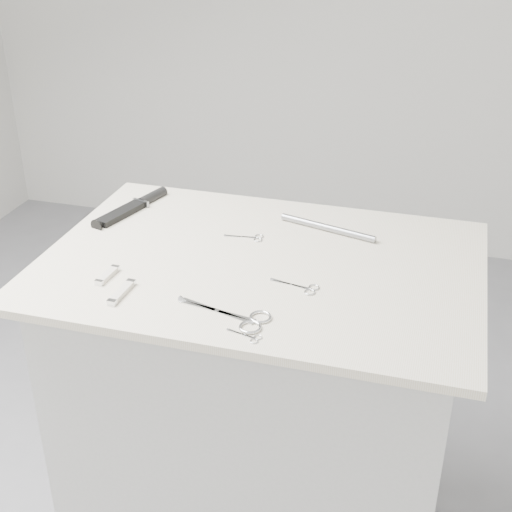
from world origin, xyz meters
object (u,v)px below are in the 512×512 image
(pocket_knife_a, at_px, (122,292))
(pocket_knife_b, at_px, (108,275))
(large_shears, at_px, (241,318))
(embroidery_scissors_a, at_px, (302,287))
(sheathed_knife, at_px, (136,205))
(plinth, at_px, (260,419))
(embroidery_scissors_b, at_px, (250,237))
(metal_rail, at_px, (327,228))
(tiny_scissors, at_px, (248,337))

(pocket_knife_a, bearing_deg, pocket_knife_b, 49.05)
(large_shears, relative_size, pocket_knife_a, 2.04)
(large_shears, xyz_separation_m, pocket_knife_a, (-0.27, 0.02, 0.00))
(embroidery_scissors_a, bearing_deg, sheathed_knife, 162.44)
(large_shears, bearing_deg, plinth, 109.94)
(embroidery_scissors_b, xyz_separation_m, sheathed_knife, (-0.34, 0.08, 0.01))
(pocket_knife_b, bearing_deg, sheathed_knife, 19.15)
(embroidery_scissors_b, bearing_deg, sheathed_knife, 159.04)
(embroidery_scissors_a, relative_size, metal_rail, 0.43)
(large_shears, xyz_separation_m, metal_rail, (0.09, 0.44, 0.01))
(sheathed_knife, relative_size, pocket_knife_a, 2.55)
(tiny_scissors, bearing_deg, sheathed_knife, 147.18)
(embroidery_scissors_b, xyz_separation_m, metal_rail, (0.17, 0.09, 0.01))
(large_shears, bearing_deg, sheathed_knife, 147.61)
(embroidery_scissors_a, height_order, pocket_knife_a, pocket_knife_a)
(large_shears, bearing_deg, embroidery_scissors_a, 72.71)
(sheathed_knife, xyz_separation_m, pocket_knife_b, (0.10, -0.36, -0.00))
(plinth, bearing_deg, embroidery_scissors_a, -38.51)
(large_shears, distance_m, pocket_knife_b, 0.34)
(tiny_scissors, relative_size, pocket_knife_b, 0.92)
(tiny_scissors, bearing_deg, embroidery_scissors_b, 120.17)
(large_shears, relative_size, metal_rail, 0.79)
(sheathed_knife, bearing_deg, large_shears, -119.31)
(embroidery_scissors_b, xyz_separation_m, pocket_knife_a, (-0.18, -0.33, 0.00))
(large_shears, height_order, embroidery_scissors_b, large_shears)
(plinth, height_order, pocket_knife_a, pocket_knife_a)
(tiny_scissors, bearing_deg, embroidery_scissors_a, 88.54)
(sheathed_knife, bearing_deg, embroidery_scissors_a, -102.51)
(embroidery_scissors_a, distance_m, metal_rail, 0.29)
(metal_rail, bearing_deg, embroidery_scissors_b, -152.18)
(embroidery_scissors_b, distance_m, metal_rail, 0.20)
(embroidery_scissors_b, bearing_deg, metal_rail, 20.80)
(plinth, height_order, sheathed_knife, sheathed_knife)
(pocket_knife_a, relative_size, pocket_knife_b, 1.24)
(sheathed_knife, xyz_separation_m, pocket_knife_a, (0.16, -0.41, -0.00))
(pocket_knife_b, bearing_deg, large_shears, -99.24)
(embroidery_scissors_b, distance_m, pocket_knife_b, 0.37)
(plinth, height_order, embroidery_scissors_b, embroidery_scissors_b)
(pocket_knife_a, bearing_deg, large_shears, -92.50)
(embroidery_scissors_a, relative_size, sheathed_knife, 0.43)
(pocket_knife_a, relative_size, metal_rail, 0.39)
(tiny_scissors, distance_m, pocket_knife_a, 0.31)
(plinth, relative_size, pocket_knife_a, 9.08)
(embroidery_scissors_b, xyz_separation_m, pocket_knife_b, (-0.25, -0.27, 0.00))
(embroidery_scissors_b, bearing_deg, pocket_knife_b, -139.16)
(embroidery_scissors_a, bearing_deg, pocket_knife_a, -148.82)
(pocket_knife_b, xyz_separation_m, metal_rail, (0.42, 0.36, 0.00))
(sheathed_knife, bearing_deg, pocket_knife_b, -148.73)
(large_shears, height_order, pocket_knife_a, pocket_knife_a)
(tiny_scissors, relative_size, sheathed_knife, 0.29)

